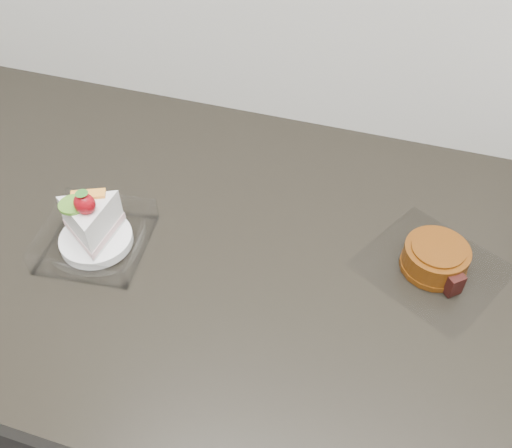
% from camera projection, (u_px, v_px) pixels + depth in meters
% --- Properties ---
extents(counter, '(2.04, 0.64, 0.90)m').
position_uv_depth(counter, '(339.00, 427.00, 1.07)').
color(counter, black).
rests_on(counter, ground).
extents(cake_tray, '(0.15, 0.15, 0.11)m').
position_uv_depth(cake_tray, '(94.00, 231.00, 0.77)').
color(cake_tray, white).
rests_on(cake_tray, counter).
extents(mooncake_wrap, '(0.23, 0.22, 0.04)m').
position_uv_depth(mooncake_wrap, '(435.00, 260.00, 0.75)').
color(mooncake_wrap, white).
rests_on(mooncake_wrap, counter).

